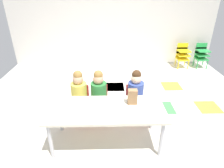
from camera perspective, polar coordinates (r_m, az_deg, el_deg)
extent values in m
cube|color=silver|center=(3.74, 1.31, -7.40)|extent=(5.78, 4.96, 0.02)
cube|color=orange|center=(4.75, 17.29, -0.59)|extent=(0.43, 0.43, 0.00)
cube|color=silver|center=(4.51, 0.79, -0.81)|extent=(0.43, 0.43, 0.00)
cube|color=orange|center=(4.22, 26.70, -6.16)|extent=(0.43, 0.43, 0.00)
cube|color=silver|center=(4.12, -5.25, -3.80)|extent=(0.43, 0.43, 0.00)
cube|color=silver|center=(4.51, 0.79, -0.81)|extent=(0.43, 0.43, 0.00)
cube|color=#478C51|center=(3.88, 14.80, -6.84)|extent=(0.43, 0.43, 0.00)
cube|color=beige|center=(5.63, 0.25, 18.10)|extent=(5.78, 0.10, 2.46)
cube|color=beige|center=(2.68, -1.78, -7.57)|extent=(1.63, 0.69, 0.04)
cylinder|color=#B2B2B7|center=(2.76, -17.82, -15.99)|extent=(0.05, 0.05, 0.57)
cylinder|color=#B2B2B7|center=(2.74, 14.48, -15.72)|extent=(0.05, 0.05, 0.57)
cylinder|color=#B2B2B7|center=(3.18, -15.23, -9.05)|extent=(0.05, 0.05, 0.57)
cylinder|color=#B2B2B7|center=(3.17, 11.90, -8.78)|extent=(0.05, 0.05, 0.57)
cube|color=red|center=(3.34, -9.44, -6.09)|extent=(0.32, 0.30, 0.03)
cube|color=red|center=(3.39, -9.32, -2.58)|extent=(0.29, 0.02, 0.30)
cylinder|color=#D8C64C|center=(3.23, -9.73, -2.81)|extent=(0.30, 0.30, 0.38)
sphere|color=tan|center=(3.11, -10.10, 1.35)|extent=(0.17, 0.17, 0.17)
sphere|color=olive|center=(3.09, -10.17, 2.61)|extent=(0.15, 0.15, 0.15)
cylinder|color=red|center=(3.34, -11.93, -9.44)|extent=(0.02, 0.02, 0.28)
cylinder|color=red|center=(3.30, -7.08, -9.50)|extent=(0.02, 0.02, 0.28)
cylinder|color=red|center=(3.55, -11.25, -6.96)|extent=(0.02, 0.02, 0.28)
cylinder|color=red|center=(3.52, -6.72, -6.99)|extent=(0.02, 0.02, 0.28)
cube|color=red|center=(3.31, -3.81, -6.08)|extent=(0.32, 0.30, 0.03)
cube|color=red|center=(3.36, -3.80, -2.54)|extent=(0.29, 0.02, 0.30)
cylinder|color=#2D7A38|center=(3.20, -3.93, -2.78)|extent=(0.33, 0.33, 0.38)
sphere|color=tan|center=(3.08, -4.08, 1.43)|extent=(0.17, 0.17, 0.17)
sphere|color=olive|center=(3.06, -4.12, 2.71)|extent=(0.15, 0.15, 0.15)
cylinder|color=red|center=(3.30, -6.27, -9.51)|extent=(0.02, 0.02, 0.28)
cylinder|color=red|center=(3.29, -1.34, -9.49)|extent=(0.02, 0.02, 0.28)
cylinder|color=red|center=(3.51, -5.96, -6.99)|extent=(0.02, 0.02, 0.28)
cylinder|color=red|center=(3.50, -1.36, -6.96)|extent=(0.02, 0.02, 0.28)
cube|color=red|center=(3.34, 6.78, -5.91)|extent=(0.32, 0.30, 0.03)
cube|color=red|center=(3.39, 6.59, -2.40)|extent=(0.29, 0.02, 0.30)
cylinder|color=#384C99|center=(3.23, 6.99, -2.63)|extent=(0.27, 0.27, 0.38)
sphere|color=beige|center=(3.11, 7.26, 1.54)|extent=(0.17, 0.17, 0.17)
sphere|color=#472D19|center=(3.09, 7.30, 2.81)|extent=(0.15, 0.15, 0.15)
cylinder|color=red|center=(3.30, 4.50, -9.38)|extent=(0.02, 0.02, 0.28)
cylinder|color=red|center=(3.34, 9.34, -9.21)|extent=(0.02, 0.02, 0.28)
cylinder|color=red|center=(3.51, 4.10, -6.87)|extent=(0.02, 0.02, 0.28)
cylinder|color=red|center=(3.55, 8.63, -6.74)|extent=(0.02, 0.02, 0.28)
cube|color=yellow|center=(5.88, 20.22, 7.03)|extent=(0.32, 0.30, 0.03)
cube|color=yellow|center=(5.97, 19.91, 8.31)|extent=(0.30, 0.02, 0.18)
cube|color=yellow|center=(5.84, 20.40, 8.13)|extent=(0.32, 0.30, 0.03)
cube|color=yellow|center=(5.94, 20.09, 9.40)|extent=(0.30, 0.02, 0.18)
cube|color=yellow|center=(5.81, 20.59, 9.25)|extent=(0.32, 0.30, 0.03)
cube|color=yellow|center=(5.91, 20.27, 10.50)|extent=(0.30, 0.02, 0.18)
cylinder|color=yellow|center=(5.76, 19.14, 5.41)|extent=(0.02, 0.02, 0.26)
cylinder|color=yellow|center=(5.86, 21.72, 5.35)|extent=(0.02, 0.02, 0.26)
cylinder|color=yellow|center=(5.98, 18.35, 6.34)|extent=(0.02, 0.02, 0.26)
cylinder|color=yellow|center=(6.08, 20.85, 6.27)|extent=(0.02, 0.02, 0.26)
cube|color=green|center=(6.10, 25.02, 6.83)|extent=(0.32, 0.30, 0.03)
cube|color=green|center=(6.19, 24.66, 8.07)|extent=(0.30, 0.02, 0.18)
cube|color=green|center=(6.06, 25.24, 7.89)|extent=(0.32, 0.30, 0.03)
cube|color=green|center=(6.16, 24.87, 9.12)|extent=(0.30, 0.02, 0.18)
cube|color=green|center=(6.03, 25.46, 8.96)|extent=(0.32, 0.30, 0.03)
cube|color=green|center=(6.12, 25.09, 10.18)|extent=(0.30, 0.02, 0.18)
cylinder|color=green|center=(5.97, 24.06, 5.28)|extent=(0.02, 0.02, 0.26)
cylinder|color=green|center=(6.09, 26.46, 5.20)|extent=(0.02, 0.02, 0.26)
cylinder|color=green|center=(6.19, 23.13, 6.19)|extent=(0.02, 0.02, 0.26)
cylinder|color=green|center=(6.31, 25.46, 6.10)|extent=(0.02, 0.02, 0.26)
cube|color=#9E754C|center=(2.74, 6.11, -3.77)|extent=(0.13, 0.09, 0.22)
cylinder|color=white|center=(2.63, -12.76, -8.57)|extent=(0.18, 0.18, 0.01)
torus|color=white|center=(2.62, -12.80, -8.26)|extent=(0.10, 0.10, 0.03)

